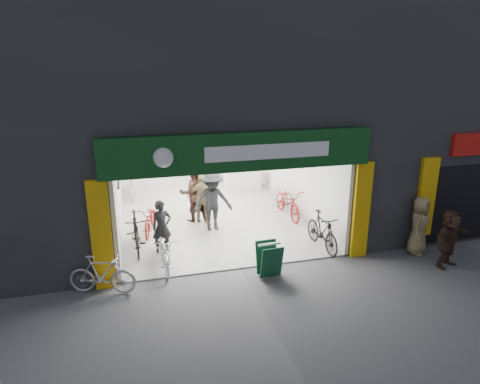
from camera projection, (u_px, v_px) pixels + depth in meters
name	position (u px, v px, depth m)	size (l,w,h in m)	color
ground	(241.00, 269.00, 10.80)	(60.00, 60.00, 0.00)	#56565B
building	(228.00, 83.00, 14.34)	(17.00, 10.27, 8.00)	#232326
bike_left_front	(164.00, 251.00, 10.77)	(0.60, 1.73, 0.91)	silver
bike_left_midfront	(136.00, 233.00, 11.65)	(0.51, 1.81, 1.09)	black
bike_left_midback	(150.00, 219.00, 12.95)	(0.58, 1.66, 0.87)	maroon
bike_left_back	(131.00, 185.00, 16.19)	(0.47, 1.68, 1.01)	#A5A5A9
bike_right_front	(322.00, 231.00, 11.81)	(0.50, 1.76, 1.06)	black
bike_right_mid	(288.00, 202.00, 14.23)	(0.68, 1.94, 1.02)	maroon
bike_right_back	(281.00, 197.00, 14.80)	(0.47, 1.65, 0.99)	#BABABF
parked_bike	(102.00, 275.00, 9.58)	(0.44, 1.55, 0.93)	#BCBBC1
customer_a	(162.00, 227.00, 11.52)	(0.54, 0.36, 1.49)	black
customer_b	(194.00, 193.00, 13.74)	(0.93, 0.73, 1.92)	#372019
customer_c	(212.00, 201.00, 12.97)	(1.23, 0.71, 1.90)	black
customer_d	(202.00, 198.00, 13.57)	(0.99, 0.41, 1.69)	#998359
pedestrian_near	(419.00, 225.00, 11.49)	(0.79, 0.51, 1.61)	#8F7C53
pedestrian_far	(449.00, 239.00, 10.75)	(1.41, 0.45, 1.52)	#382219
sandwich_board	(269.00, 259.00, 10.33)	(0.57, 0.59, 0.84)	#0F3F26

